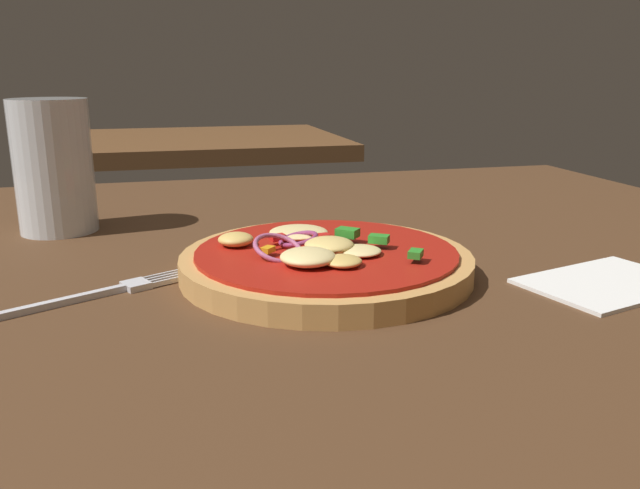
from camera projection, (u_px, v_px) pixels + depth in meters
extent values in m
cube|color=#4C301C|center=(279.00, 303.00, 0.51)|extent=(1.13, 1.00, 0.04)
cylinder|color=tan|center=(326.00, 264.00, 0.52)|extent=(0.23, 0.23, 0.02)
cylinder|color=#A81C11|center=(326.00, 252.00, 0.52)|extent=(0.21, 0.21, 0.00)
ellipsoid|color=#F4DB8E|center=(299.00, 232.00, 0.56)|extent=(0.05, 0.05, 0.01)
ellipsoid|color=#F4DB8E|center=(360.00, 251.00, 0.50)|extent=(0.03, 0.03, 0.01)
ellipsoid|color=#F4DB8E|center=(308.00, 257.00, 0.48)|extent=(0.04, 0.04, 0.01)
ellipsoid|color=#E5BC60|center=(327.00, 245.00, 0.52)|extent=(0.03, 0.03, 0.01)
ellipsoid|color=#E5BC60|center=(236.00, 239.00, 0.53)|extent=(0.03, 0.03, 0.01)
ellipsoid|color=#E5BC60|center=(343.00, 261.00, 0.47)|extent=(0.03, 0.03, 0.01)
ellipsoid|color=#EFCC72|center=(330.00, 246.00, 0.51)|extent=(0.04, 0.04, 0.01)
torus|color=#B25984|center=(281.00, 250.00, 0.50)|extent=(0.05, 0.05, 0.02)
torus|color=#93386B|center=(298.00, 239.00, 0.53)|extent=(0.04, 0.04, 0.01)
cube|color=red|center=(322.00, 237.00, 0.53)|extent=(0.01, 0.01, 0.01)
cube|color=orange|center=(268.00, 250.00, 0.50)|extent=(0.01, 0.01, 0.00)
cube|color=#2D8C28|center=(416.00, 254.00, 0.48)|extent=(0.02, 0.02, 0.01)
cube|color=red|center=(278.00, 237.00, 0.53)|extent=(0.01, 0.01, 0.00)
cube|color=#2D8C28|center=(347.00, 233.00, 0.53)|extent=(0.02, 0.02, 0.01)
cube|color=#2D8C28|center=(379.00, 239.00, 0.52)|extent=(0.02, 0.02, 0.01)
cube|color=silver|center=(48.00, 305.00, 0.45)|extent=(0.10, 0.06, 0.01)
cube|color=silver|center=(136.00, 285.00, 0.49)|extent=(0.02, 0.03, 0.01)
cube|color=silver|center=(173.00, 280.00, 0.50)|extent=(0.03, 0.02, 0.00)
cube|color=silver|center=(169.00, 279.00, 0.50)|extent=(0.03, 0.02, 0.00)
cube|color=silver|center=(166.00, 277.00, 0.51)|extent=(0.03, 0.02, 0.00)
cube|color=silver|center=(162.00, 275.00, 0.51)|extent=(0.03, 0.02, 0.00)
cylinder|color=silver|center=(54.00, 166.00, 0.64)|extent=(0.08, 0.08, 0.13)
cylinder|color=#C67214|center=(57.00, 195.00, 0.65)|extent=(0.07, 0.07, 0.07)
cylinder|color=white|center=(52.00, 149.00, 0.64)|extent=(0.07, 0.07, 0.02)
cube|color=white|center=(608.00, 283.00, 0.50)|extent=(0.14, 0.12, 0.00)
cube|color=brown|center=(199.00, 144.00, 1.57)|extent=(0.67, 0.53, 0.04)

